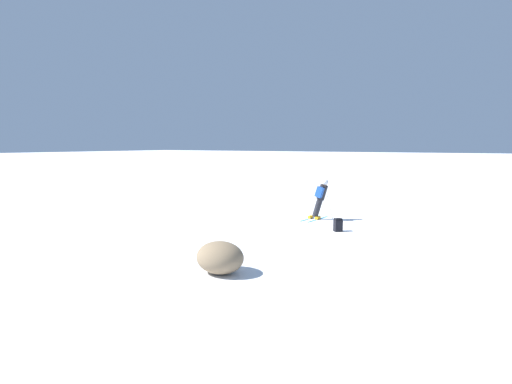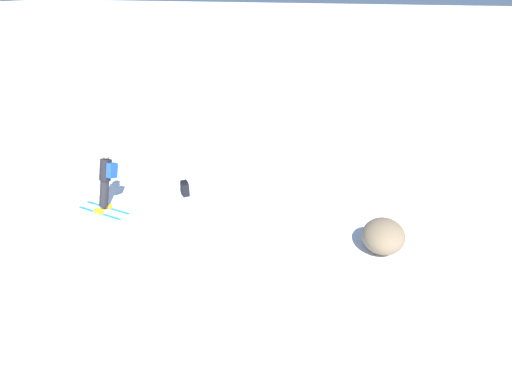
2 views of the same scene
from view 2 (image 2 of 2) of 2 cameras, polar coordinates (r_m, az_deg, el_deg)
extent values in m
plane|color=white|center=(12.43, -24.21, -4.89)|extent=(300.00, 300.00, 0.00)
cube|color=#1E7AC6|center=(13.22, -20.44, -2.11)|extent=(0.30, 1.74, 0.01)
cube|color=#1E7AC6|center=(13.02, -21.55, -2.80)|extent=(0.30, 1.74, 0.01)
cube|color=orange|center=(13.19, -20.49, -1.86)|extent=(0.17, 0.29, 0.12)
cube|color=orange|center=(12.99, -21.60, -2.55)|extent=(0.17, 0.29, 0.12)
cylinder|color=black|center=(12.98, -20.87, -0.18)|extent=(0.52, 0.32, 0.86)
cylinder|color=black|center=(12.82, -20.71, 2.98)|extent=(0.55, 0.40, 0.71)
sphere|color=tan|center=(12.74, -20.61, 4.90)|extent=(0.31, 0.26, 0.29)
sphere|color=silver|center=(12.74, -20.60, 5.03)|extent=(0.36, 0.30, 0.33)
cube|color=#194293|center=(12.63, -19.88, 2.92)|extent=(0.42, 0.23, 0.50)
cylinder|color=#B7B7BC|center=(13.43, -20.46, 1.03)|extent=(0.14, 0.52, 1.13)
cylinder|color=#B7B7BC|center=(12.92, -23.11, -0.22)|extent=(0.75, 0.62, 1.26)
cube|color=black|center=(13.24, -10.12, 0.40)|extent=(0.37, 0.37, 0.44)
cube|color=black|center=(13.13, -10.21, 1.37)|extent=(0.33, 0.33, 0.06)
ellipsoid|color=#7A664C|center=(10.84, 17.73, -5.99)|extent=(1.27, 1.08, 0.83)
camera|label=1|loc=(17.36, 48.36, 8.94)|focal=28.00mm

